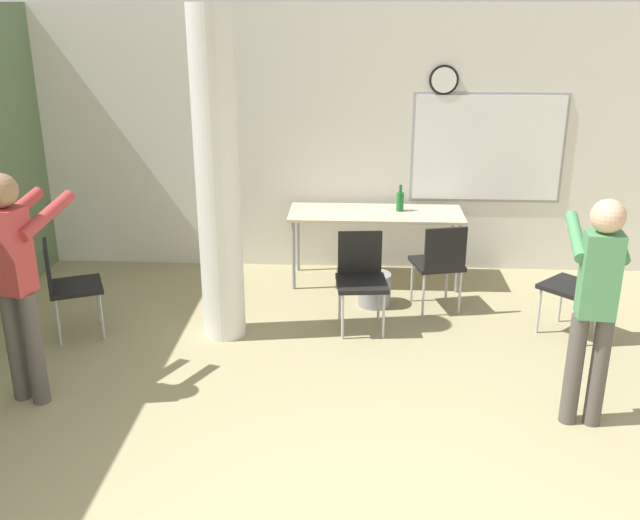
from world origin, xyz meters
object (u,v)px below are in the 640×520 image
chair_mid_room (580,283)px  person_watching_back (16,272)px  chair_table_right (440,260)px  person_playing_side (596,296)px  bottle_on_table (400,201)px  chair_table_front (361,274)px  chair_by_left_wall (66,281)px  folding_table (376,217)px

chair_mid_room → person_watching_back: bearing=-163.6°
chair_table_right → person_playing_side: 2.10m
bottle_on_table → chair_mid_room: bottle_on_table is taller
chair_table_front → person_watching_back: bearing=-150.4°
person_watching_back → chair_table_right: bearing=29.4°
chair_table_front → chair_by_left_wall: (-2.56, -0.31, 0.00)m
bottle_on_table → person_playing_side: person_playing_side is taller
chair_by_left_wall → chair_mid_room: bearing=2.6°
chair_table_front → person_playing_side: person_playing_side is taller
chair_table_front → person_playing_side: 2.19m
chair_mid_room → chair_table_front: bearing=176.8°
chair_mid_room → person_playing_side: 1.48m
chair_table_right → person_watching_back: 3.68m
folding_table → chair_mid_room: size_ratio=2.05×
chair_mid_room → person_playing_side: (-0.34, -1.37, 0.45)m
chair_mid_room → chair_table_right: same height
chair_table_front → chair_by_left_wall: same height
folding_table → bottle_on_table: (0.25, 0.06, 0.16)m
bottle_on_table → chair_table_front: 1.32m
folding_table → chair_mid_room: chair_mid_room is taller
bottle_on_table → chair_by_left_wall: bearing=-152.9°
chair_table_front → person_watching_back: 2.85m
chair_table_front → person_playing_side: (1.55, -1.48, 0.45)m
chair_mid_room → chair_by_left_wall: size_ratio=1.00×
person_playing_side → chair_by_left_wall: bearing=164.2°
chair_table_front → chair_by_left_wall: size_ratio=1.00×
chair_mid_room → chair_table_right: size_ratio=1.00×
chair_table_front → chair_mid_room: same height
bottle_on_table → chair_table_front: bottle_on_table is taller
folding_table → person_playing_side: person_playing_side is taller
bottle_on_table → chair_by_left_wall: bottle_on_table is taller
bottle_on_table → chair_table_right: size_ratio=0.32×
chair_table_front → chair_table_right: same height
bottle_on_table → chair_mid_room: (1.49, -1.31, -0.36)m
chair_by_left_wall → person_playing_side: size_ratio=0.53×
chair_table_right → person_watching_back: size_ratio=0.50×
chair_mid_room → chair_by_left_wall: 4.46m
folding_table → chair_table_front: 1.17m
chair_table_right → chair_by_left_wall: same height
bottle_on_table → person_playing_side: bearing=-66.7°
person_watching_back → person_playing_side: bearing=-1.3°
folding_table → chair_by_left_wall: chair_by_left_wall is taller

